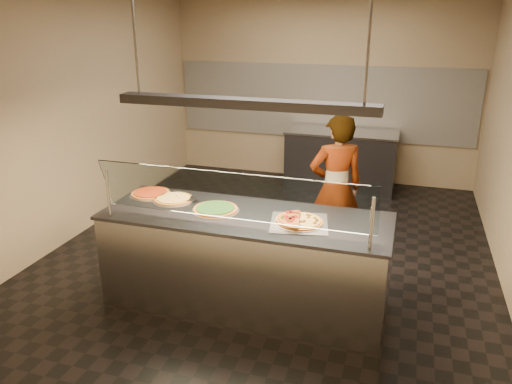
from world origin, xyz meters
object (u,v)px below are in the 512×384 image
(serving_counter, at_px, (246,260))
(pizza_tomato, at_px, (151,193))
(perforated_tray, at_px, (299,223))
(half_pizza_sausage, at_px, (311,222))
(sneeze_guard, at_px, (232,197))
(worker, at_px, (336,188))
(heat_lamp_housing, at_px, (244,103))
(half_pizza_pepperoni, at_px, (288,218))
(prep_table, at_px, (341,159))
(pizza_spatula, at_px, (183,197))
(pizza_cheese, at_px, (174,199))
(pizza_spinach, at_px, (216,209))

(serving_counter, xyz_separation_m, pizza_tomato, (-1.09, 0.24, 0.48))
(serving_counter, height_order, perforated_tray, perforated_tray)
(serving_counter, relative_size, half_pizza_sausage, 5.99)
(half_pizza_sausage, distance_m, pizza_tomato, 1.73)
(sneeze_guard, bearing_deg, half_pizza_sausage, 25.63)
(worker, xyz_separation_m, heat_lamp_housing, (-0.65, -1.25, 1.11))
(half_pizza_pepperoni, height_order, prep_table, half_pizza_pepperoni)
(pizza_spatula, relative_size, heat_lamp_housing, 0.12)
(heat_lamp_housing, bearing_deg, sneeze_guard, -90.00)
(prep_table, height_order, heat_lamp_housing, heat_lamp_housing)
(half_pizza_pepperoni, distance_m, pizza_spatula, 1.16)
(sneeze_guard, distance_m, half_pizza_sausage, 0.74)
(pizza_cheese, distance_m, pizza_spatula, 0.10)
(pizza_tomato, bearing_deg, sneeze_guard, -27.96)
(serving_counter, relative_size, perforated_tray, 4.55)
(perforated_tray, bearing_deg, heat_lamp_housing, 174.75)
(prep_table, relative_size, worker, 1.04)
(pizza_spatula, bearing_deg, serving_counter, -15.55)
(worker, bearing_deg, pizza_spinach, 26.56)
(half_pizza_pepperoni, bearing_deg, serving_counter, 173.61)
(perforated_tray, bearing_deg, sneeze_guard, -150.24)
(half_pizza_pepperoni, bearing_deg, sneeze_guard, -144.66)
(serving_counter, relative_size, sneeze_guard, 1.10)
(pizza_spinach, bearing_deg, sneeze_guard, -50.48)
(half_pizza_sausage, bearing_deg, sneeze_guard, -154.37)
(worker, height_order, heat_lamp_housing, heat_lamp_housing)
(half_pizza_pepperoni, xyz_separation_m, pizza_tomato, (-1.51, 0.28, -0.02))
(sneeze_guard, height_order, half_pizza_sausage, sneeze_guard)
(perforated_tray, xyz_separation_m, prep_table, (-0.16, 3.79, -0.47))
(pizza_spinach, distance_m, worker, 1.55)
(serving_counter, xyz_separation_m, perforated_tray, (0.52, -0.05, 0.47))
(pizza_spatula, height_order, worker, worker)
(sneeze_guard, distance_m, worker, 1.76)
(half_pizza_pepperoni, xyz_separation_m, half_pizza_sausage, (0.20, -0.00, -0.01))
(perforated_tray, relative_size, pizza_spinach, 1.31)
(sneeze_guard, bearing_deg, serving_counter, 90.00)
(serving_counter, distance_m, prep_table, 3.76)
(half_pizza_pepperoni, xyz_separation_m, heat_lamp_housing, (-0.42, 0.05, 0.99))
(heat_lamp_housing, bearing_deg, pizza_tomato, 167.75)
(sneeze_guard, bearing_deg, heat_lamp_housing, 90.00)
(pizza_cheese, height_order, pizza_tomato, same)
(pizza_cheese, distance_m, prep_table, 3.80)
(serving_counter, bearing_deg, perforated_tray, -5.25)
(pizza_spinach, relative_size, pizza_tomato, 1.07)
(prep_table, bearing_deg, worker, -83.52)
(pizza_tomato, bearing_deg, heat_lamp_housing, -12.25)
(pizza_spatula, height_order, prep_table, pizza_spatula)
(pizza_tomato, relative_size, prep_table, 0.24)
(prep_table, bearing_deg, pizza_tomato, -112.52)
(pizza_tomato, height_order, heat_lamp_housing, heat_lamp_housing)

